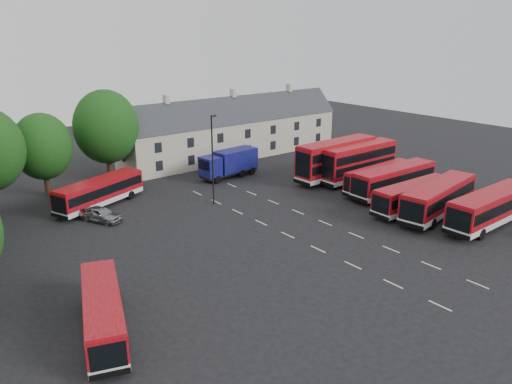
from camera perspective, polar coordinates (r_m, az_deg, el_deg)
ground at (r=45.73m, az=5.33°, el=-5.70°), size 140.00×140.00×0.00m
lane_markings at (r=48.65m, az=5.86°, el=-4.20°), size 5.15×33.80×0.01m
terrace_houses at (r=75.35m, az=-2.57°, el=6.99°), size 35.70×7.13×10.06m
bus_row_a at (r=53.57m, az=25.31°, el=-1.43°), size 12.26×3.01×3.45m
bus_row_b at (r=54.42m, az=20.16°, el=-0.48°), size 12.52×4.69×3.46m
bus_row_c at (r=55.07m, az=17.60°, el=-0.26°), size 10.84×2.74×3.05m
bus_row_d at (r=59.71m, az=15.49°, el=1.54°), size 11.97×2.99×3.37m
bus_row_e at (r=60.62m, az=14.07°, el=1.71°), size 10.89×2.91×3.05m
bus_dd_south at (r=64.14m, az=11.65°, el=3.57°), size 11.54×2.72×4.73m
bus_dd_north at (r=64.37m, az=9.19°, el=3.91°), size 12.28×3.20×5.00m
bus_west at (r=33.48m, az=-17.12°, el=-12.75°), size 5.33×10.14×2.81m
bus_north at (r=56.39m, az=-17.45°, el=0.18°), size 10.92×6.32×3.05m
box_truck at (r=64.68m, az=-3.04°, el=3.40°), size 8.23×3.17×3.52m
silver_car at (r=52.34m, az=-17.31°, el=-2.44°), size 3.61×4.80×1.52m
lamppost at (r=53.95m, az=-4.98°, el=3.93°), size 0.68×0.28×9.81m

